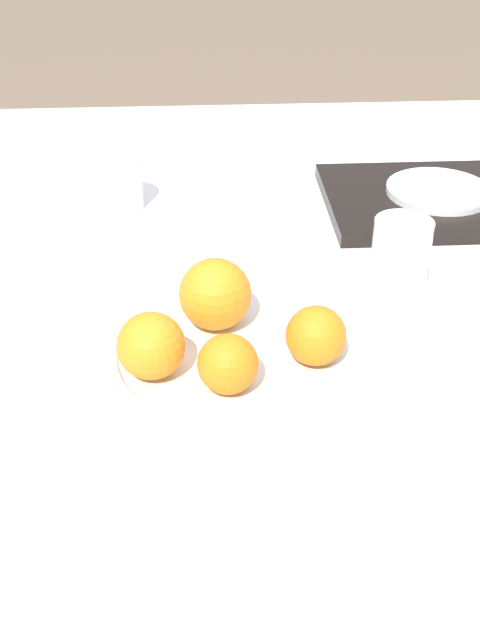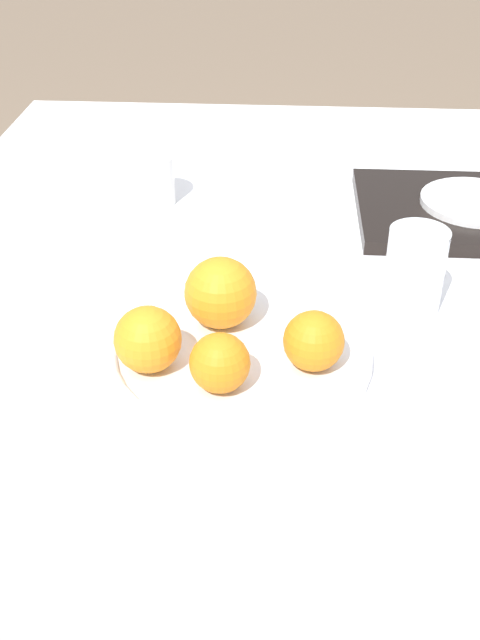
% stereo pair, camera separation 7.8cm
% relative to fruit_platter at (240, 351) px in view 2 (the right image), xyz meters
% --- Properties ---
extents(ground_plane, '(12.00, 12.00, 0.00)m').
position_rel_fruit_platter_xyz_m(ground_plane, '(0.15, 0.32, -0.76)').
color(ground_plane, '#7A6651').
extents(table, '(1.26, 1.05, 0.76)m').
position_rel_fruit_platter_xyz_m(table, '(0.15, 0.32, -0.39)').
color(table, white).
rests_on(table, ground_plane).
extents(fruit_platter, '(0.28, 0.28, 0.02)m').
position_rel_fruit_platter_xyz_m(fruit_platter, '(0.00, 0.00, 0.00)').
color(fruit_platter, silver).
rests_on(fruit_platter, table).
extents(orange_0, '(0.08, 0.08, 0.08)m').
position_rel_fruit_platter_xyz_m(orange_0, '(-0.02, 0.05, 0.04)').
color(orange_0, orange).
rests_on(orange_0, fruit_platter).
extents(orange_1, '(0.06, 0.06, 0.06)m').
position_rel_fruit_platter_xyz_m(orange_1, '(-0.02, -0.07, 0.03)').
color(orange_1, orange).
rests_on(orange_1, fruit_platter).
extents(orange_2, '(0.06, 0.06, 0.06)m').
position_rel_fruit_platter_xyz_m(orange_2, '(0.08, -0.02, 0.03)').
color(orange_2, orange).
rests_on(orange_2, fruit_platter).
extents(orange_3, '(0.07, 0.07, 0.07)m').
position_rel_fruit_platter_xyz_m(orange_3, '(-0.09, -0.04, 0.04)').
color(orange_3, orange).
rests_on(orange_3, fruit_platter).
extents(water_glass, '(0.07, 0.07, 0.10)m').
position_rel_fruit_platter_xyz_m(water_glass, '(0.20, 0.11, 0.04)').
color(water_glass, silver).
rests_on(water_glass, table).
extents(serving_tray, '(0.33, 0.25, 0.02)m').
position_rel_fruit_platter_xyz_m(serving_tray, '(0.32, 0.36, 0.00)').
color(serving_tray, black).
rests_on(serving_tray, table).
extents(side_plate, '(0.16, 0.16, 0.01)m').
position_rel_fruit_platter_xyz_m(side_plate, '(0.32, 0.36, 0.02)').
color(side_plate, white).
rests_on(side_plate, serving_tray).
extents(cup_1, '(0.08, 0.08, 0.07)m').
position_rel_fruit_platter_xyz_m(cup_1, '(-0.16, 0.38, 0.03)').
color(cup_1, white).
rests_on(cup_1, table).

